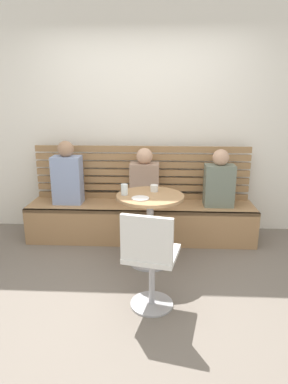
% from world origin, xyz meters
% --- Properties ---
extents(ground, '(8.00, 8.00, 0.00)m').
position_xyz_m(ground, '(0.00, 0.00, 0.00)').
color(ground, '#70665B').
extents(back_wall, '(5.20, 0.10, 2.90)m').
position_xyz_m(back_wall, '(0.00, 1.64, 1.45)').
color(back_wall, white).
rests_on(back_wall, ground).
extents(booth_bench, '(2.70, 0.52, 0.44)m').
position_xyz_m(booth_bench, '(0.00, 1.20, 0.22)').
color(booth_bench, '#A87C51').
rests_on(booth_bench, ground).
extents(booth_backrest, '(2.65, 0.04, 0.67)m').
position_xyz_m(booth_backrest, '(0.00, 1.44, 0.78)').
color(booth_backrest, '#9A7249').
rests_on(booth_backrest, booth_bench).
extents(cafe_table, '(0.68, 0.68, 0.74)m').
position_xyz_m(cafe_table, '(0.13, 0.59, 0.52)').
color(cafe_table, '#ADADB2').
rests_on(cafe_table, ground).
extents(white_chair, '(0.48, 0.48, 0.85)m').
position_xyz_m(white_chair, '(0.16, -0.22, 0.46)').
color(white_chair, '#ADADB2').
rests_on(white_chair, ground).
extents(person_adult, '(0.34, 0.22, 0.75)m').
position_xyz_m(person_adult, '(-0.88, 1.22, 0.78)').
color(person_adult, '#8C9EC6').
rests_on(person_adult, booth_bench).
extents(person_child_left, '(0.34, 0.22, 0.68)m').
position_xyz_m(person_child_left, '(0.04, 1.23, 0.74)').
color(person_child_left, '#9E7F6B').
rests_on(person_child_left, booth_bench).
extents(person_child_middle, '(0.34, 0.22, 0.67)m').
position_xyz_m(person_child_middle, '(0.92, 1.20, 0.74)').
color(person_child_middle, slate).
rests_on(person_child_middle, booth_bench).
extents(cup_ceramic_white, '(0.08, 0.08, 0.07)m').
position_xyz_m(cup_ceramic_white, '(0.17, 0.72, 0.78)').
color(cup_ceramic_white, white).
rests_on(cup_ceramic_white, cafe_table).
extents(cup_water_clear, '(0.07, 0.07, 0.11)m').
position_xyz_m(cup_water_clear, '(-0.13, 0.58, 0.80)').
color(cup_water_clear, white).
rests_on(cup_water_clear, cafe_table).
extents(plate_small, '(0.17, 0.17, 0.01)m').
position_xyz_m(plate_small, '(0.04, 0.45, 0.75)').
color(plate_small, white).
rests_on(plate_small, cafe_table).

